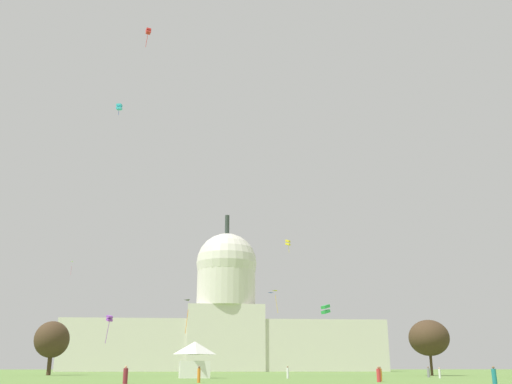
{
  "coord_description": "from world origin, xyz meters",
  "views": [
    {
      "loc": [
        -7.1,
        -38.3,
        1.54
      ],
      "look_at": [
        2.64,
        74.29,
        36.18
      ],
      "focal_mm": 40.19,
      "sensor_mm": 36.0,
      "label": 1
    }
  ],
  "objects": [
    {
      "name": "capitol_building",
      "position": [
        0.7,
        188.28,
        18.04
      ],
      "size": [
        122.31,
        23.92,
        60.92
      ],
      "color": "beige",
      "rests_on": "ground_plane"
    },
    {
      "name": "event_tent",
      "position": [
        -8.56,
        50.24,
        2.62
      ],
      "size": [
        4.92,
        4.6,
        5.21
      ],
      "rotation": [
        0.0,
        0.0,
        0.09
      ],
      "color": "white",
      "rests_on": "ground_plane"
    },
    {
      "name": "tree_east_far",
      "position": [
        35.93,
        72.05,
        6.95
      ],
      "size": [
        10.66,
        10.84,
        10.35
      ],
      "color": "#42301E",
      "rests_on": "ground_plane"
    },
    {
      "name": "tree_west_near",
      "position": [
        -37.96,
        84.11,
        6.88
      ],
      "size": [
        9.47,
        9.59,
        10.53
      ],
      "color": "#42301E",
      "rests_on": "ground_plane"
    },
    {
      "name": "person_teal_mid_right",
      "position": [
        19.88,
        15.62,
        0.74
      ],
      "size": [
        0.43,
        0.43,
        1.63
      ],
      "rotation": [
        0.0,
        0.0,
        6.27
      ],
      "color": "#1E757A",
      "rests_on": "ground_plane"
    },
    {
      "name": "person_white_front_left",
      "position": [
        26.97,
        46.16,
        0.7
      ],
      "size": [
        0.46,
        0.46,
        1.51
      ],
      "rotation": [
        0.0,
        0.0,
        3.99
      ],
      "color": "silver",
      "rests_on": "ground_plane"
    },
    {
      "name": "person_orange_near_tree_east",
      "position": [
        12.89,
        28.59,
        0.73
      ],
      "size": [
        0.55,
        0.55,
        1.61
      ],
      "rotation": [
        0.0,
        0.0,
        5.49
      ],
      "color": "orange",
      "rests_on": "ground_plane"
    },
    {
      "name": "person_maroon_back_left",
      "position": [
        -14.65,
        20.42,
        0.76
      ],
      "size": [
        0.57,
        0.57,
        1.69
      ],
      "rotation": [
        0.0,
        0.0,
        1.24
      ],
      "color": "maroon",
      "rests_on": "ground_plane"
    },
    {
      "name": "person_grey_deep_crowd",
      "position": [
        28.14,
        53.54,
        0.75
      ],
      "size": [
        0.51,
        0.51,
        1.65
      ],
      "rotation": [
        0.0,
        0.0,
        6.06
      ],
      "color": "gray",
      "rests_on": "ground_plane"
    },
    {
      "name": "person_orange_mid_center",
      "position": [
        -7.64,
        24.24,
        0.79
      ],
      "size": [
        0.35,
        0.35,
        1.67
      ],
      "rotation": [
        0.0,
        0.0,
        6.21
      ],
      "color": "orange",
      "rests_on": "ground_plane"
    },
    {
      "name": "person_red_mid_left",
      "position": [
        11.71,
        25.21,
        0.73
      ],
      "size": [
        0.61,
        0.61,
        1.63
      ],
      "rotation": [
        0.0,
        0.0,
        5.7
      ],
      "color": "red",
      "rests_on": "ground_plane"
    },
    {
      "name": "person_white_edge_east",
      "position": [
        4.82,
        46.8,
        0.78
      ],
      "size": [
        0.41,
        0.41,
        1.69
      ],
      "rotation": [
        0.0,
        0.0,
        3.33
      ],
      "color": "silver",
      "rests_on": "ground_plane"
    },
    {
      "name": "kite_yellow_mid",
      "position": [
        11.36,
        89.96,
        28.97
      ],
      "size": [
        1.34,
        1.32,
        2.97
      ],
      "rotation": [
        0.0,
        0.0,
        4.18
      ],
      "color": "yellow"
    },
    {
      "name": "kite_cyan_high",
      "position": [
        -26.03,
        71.87,
        53.11
      ],
      "size": [
        1.18,
        1.2,
        2.41
      ],
      "rotation": [
        0.0,
        0.0,
        2.96
      ],
      "color": "#33BCDB"
    },
    {
      "name": "kite_black_low",
      "position": [
        -10.2,
        44.05,
        9.95
      ],
      "size": [
        1.23,
        1.87,
        4.34
      ],
      "rotation": [
        0.0,
        0.0,
        4.82
      ],
      "color": "black"
    },
    {
      "name": "kite_white_mid",
      "position": [
        -39.44,
        99.72,
        25.15
      ],
      "size": [
        0.88,
        1.66,
        2.95
      ],
      "rotation": [
        0.0,
        0.0,
        4.81
      ],
      "color": "white"
    },
    {
      "name": "kite_red_high",
      "position": [
        -17.9,
        47.01,
        55.56
      ],
      "size": [
        0.98,
        1.01,
        3.35
      ],
      "rotation": [
        0.0,
        0.0,
        0.36
      ],
      "color": "red"
    },
    {
      "name": "kite_gold_low",
      "position": [
        5.77,
        66.51,
        14.29
      ],
      "size": [
        1.18,
        1.1,
        3.93
      ],
      "rotation": [
        0.0,
        0.0,
        0.65
      ],
      "color": "gold"
    },
    {
      "name": "kite_green_low",
      "position": [
        8.07,
        34.5,
        8.58
      ],
      "size": [
        1.2,
        1.16,
        1.24
      ],
      "rotation": [
        0.0,
        0.0,
        2.0
      ],
      "color": "green"
    },
    {
      "name": "kite_blue_mid",
      "position": [
        10.27,
        119.05,
        20.92
      ],
      "size": [
        1.58,
        1.21,
        0.3
      ],
      "rotation": [
        0.0,
        0.0,
        3.61
      ],
      "color": "blue"
    },
    {
      "name": "kite_violet_low",
      "position": [
        -21.65,
        52.02,
        8.56
      ],
      "size": [
        1.08,
        1.09,
        4.19
      ],
      "rotation": [
        0.0,
        0.0,
        3.79
      ],
      "color": "purple"
    }
  ]
}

